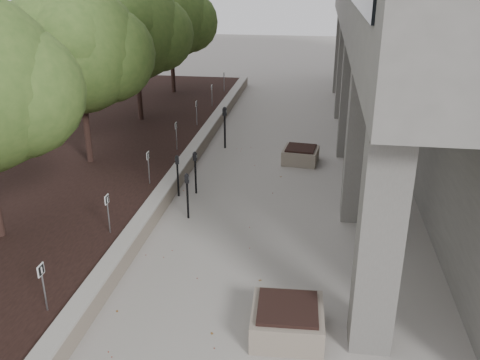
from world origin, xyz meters
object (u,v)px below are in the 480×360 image
Objects in this scene: crabapple_tree_4 at (136,51)px; parking_meter_2 at (187,196)px; planter_front at (287,320)px; parking_meter_4 at (195,173)px; planter_back at (301,155)px; parking_meter_3 at (178,176)px; crabapple_tree_3 at (81,76)px; parking_meter_5 at (225,128)px; crabapple_tree_5 at (171,35)px.

crabapple_tree_4 reaches higher than parking_meter_2.
parking_meter_2 is at bearing 123.99° from planter_front.
parking_meter_2 is 1.62m from parking_meter_4.
planter_back is (-0.14, 8.99, -0.03)m from planter_front.
parking_meter_2 is at bearing -77.45° from parking_meter_3.
crabapple_tree_3 is at bearing 134.02° from planter_front.
planter_front reaches higher than planter_back.
parking_meter_4 is (0.46, 0.26, 0.02)m from parking_meter_3.
parking_meter_2 is at bearing -77.05° from parking_meter_5.
parking_meter_3 is 1.10× the size of planter_back.
parking_meter_5 reaches higher than planter_back.
parking_meter_4 is 1.01× the size of planter_front.
crabapple_tree_5 is at bearing 90.00° from crabapple_tree_3.
parking_meter_3 is (3.25, -1.36, -2.49)m from crabapple_tree_3.
parking_meter_4 is at bearing -16.52° from crabapple_tree_3.
crabapple_tree_5 is at bearing 119.07° from parking_meter_4.
crabapple_tree_3 is at bearing -90.00° from crabapple_tree_5.
parking_meter_3 is at bearing -139.70° from parking_meter_4.
crabapple_tree_4 and crabapple_tree_5 have the same top height.
crabapple_tree_5 is at bearing 129.58° from planter_back.
crabapple_tree_3 is 4.59m from parking_meter_4.
crabapple_tree_3 reaches higher than parking_meter_2.
crabapple_tree_4 is at bearing 114.01° from parking_meter_2.
crabapple_tree_3 is 4.32m from parking_meter_3.
parking_meter_4 is (3.71, -1.10, -2.47)m from crabapple_tree_3.
planter_front is (6.76, -7.00, -2.82)m from crabapple_tree_3.
crabapple_tree_4 is at bearing 119.41° from planter_front.
crabapple_tree_4 is 1.00× the size of crabapple_tree_5.
crabapple_tree_5 is 8.26m from parking_meter_5.
crabapple_tree_3 is 5.34m from parking_meter_2.
crabapple_tree_5 is 13.52m from parking_meter_2.
crabapple_tree_3 is 4.20× the size of parking_meter_4.
crabapple_tree_5 is (0.00, 5.00, 0.00)m from crabapple_tree_4.
parking_meter_5 is 10.49m from planter_front.
crabapple_tree_4 is 7.55m from parking_meter_4.
planter_back is at bearing -24.44° from crabapple_tree_4.
parking_meter_5 is at bearing 87.82° from parking_meter_2.
crabapple_tree_5 reaches higher than parking_meter_4.
planter_back is at bearing 90.91° from planter_front.
parking_meter_4 reaches higher than parking_meter_3.
planter_front is (3.06, -5.90, -0.35)m from parking_meter_4.
planter_back is at bearing -50.42° from crabapple_tree_5.
crabapple_tree_5 reaches higher than parking_meter_2.
crabapple_tree_5 reaches higher than planter_front.
parking_meter_4 is at bearing -58.70° from crabapple_tree_4.
crabapple_tree_3 is 4.78× the size of planter_back.
parking_meter_5 reaches higher than parking_meter_3.
crabapple_tree_4 is at bearing -90.00° from crabapple_tree_5.
parking_meter_2 is 0.98× the size of parking_meter_4.
parking_meter_5 reaches higher than parking_meter_4.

